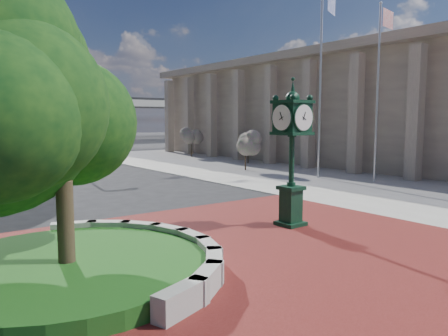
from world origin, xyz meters
TOP-DOWN VIEW (x-y plane):
  - ground at (0.00, 0.00)m, footprint 200.00×200.00m
  - plaza at (0.00, -1.00)m, footprint 12.00×12.00m
  - sidewalk at (16.00, 10.00)m, footprint 20.00×50.00m
  - planter_wall at (-2.71, -0.00)m, footprint 2.96×6.77m
  - grass_bed at (-5.00, 0.00)m, footprint 6.10×6.10m
  - civic_building at (23.60, 12.00)m, footprint 17.35×44.00m
  - tree_planter at (-5.00, 0.00)m, footprint 5.20×5.20m
  - post_clock at (2.32, 0.52)m, footprint 1.02×1.02m
  - parked_car at (1.01, 35.92)m, footprint 2.83×4.48m
  - flagpole_a at (13.29, 4.97)m, footprint 1.51×0.30m
  - flagpole_b at (12.12, 8.01)m, footprint 1.66×0.70m
  - street_lamp_near at (2.97, 27.85)m, footprint 1.81×0.41m
  - shrub_near at (11.06, 13.57)m, footprint 1.20×1.20m
  - shrub_mid at (14.39, 17.34)m, footprint 1.20×1.20m
  - shrub_far at (13.87, 25.00)m, footprint 1.20×1.20m

SIDE VIEW (x-z plane):
  - ground at x=0.00m, z-range 0.00..0.00m
  - plaza at x=0.00m, z-range 0.00..0.04m
  - sidewalk at x=16.00m, z-range 0.00..0.04m
  - grass_bed at x=-5.00m, z-range 0.00..0.40m
  - planter_wall at x=-2.71m, z-range 0.00..0.54m
  - parked_car at x=1.01m, z-range 0.00..1.42m
  - shrub_near at x=11.06m, z-range 0.49..2.69m
  - shrub_mid at x=14.39m, z-range 0.49..2.69m
  - shrub_far at x=13.87m, z-range 0.49..2.69m
  - post_clock at x=2.32m, z-range 0.23..4.96m
  - tree_planter at x=-5.00m, z-range 0.56..6.89m
  - civic_building at x=23.60m, z-range 0.03..8.63m
  - street_lamp_near at x=2.97m, z-range 0.69..8.76m
  - flagpole_a at x=13.29m, z-range 0.12..9.85m
  - flagpole_b at x=12.12m, z-range 0.14..11.23m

